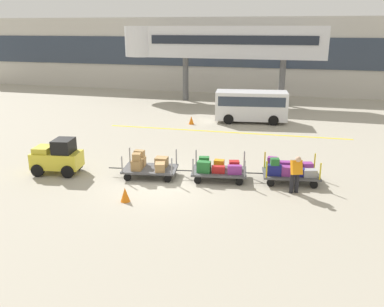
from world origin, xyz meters
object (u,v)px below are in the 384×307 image
at_px(baggage_tug, 57,157).
at_px(baggage_handler, 296,173).
at_px(safety_cone_near, 191,120).
at_px(safety_cone_far, 125,195).
at_px(baggage_cart_lead, 149,165).
at_px(baggage_cart_middle, 218,169).
at_px(baggage_cart_tail, 289,170).
at_px(shuttle_van, 251,104).

bearing_deg(baggage_tug, baggage_handler, 2.46).
xyz_separation_m(safety_cone_near, safety_cone_far, (1.09, -13.00, 0.00)).
relative_size(baggage_cart_lead, baggage_cart_middle, 1.00).
xyz_separation_m(baggage_tug, baggage_handler, (10.25, 0.44, 0.11)).
bearing_deg(baggage_cart_lead, baggage_cart_tail, 9.25).
height_order(baggage_handler, safety_cone_far, baggage_handler).
xyz_separation_m(baggage_cart_lead, safety_cone_far, (0.13, -2.74, -0.25)).
bearing_deg(shuttle_van, baggage_cart_lead, -103.07).
xyz_separation_m(baggage_cart_lead, shuttle_van, (2.79, 12.04, 0.71)).
height_order(baggage_tug, baggage_cart_tail, baggage_tug).
height_order(baggage_cart_middle, baggage_cart_tail, baggage_cart_tail).
bearing_deg(safety_cone_near, shuttle_van, 25.39).
relative_size(baggage_cart_tail, safety_cone_far, 5.60).
xyz_separation_m(baggage_tug, baggage_cart_middle, (7.02, 1.14, -0.27)).
height_order(baggage_tug, safety_cone_near, baggage_tug).
bearing_deg(baggage_handler, safety_cone_near, 124.31).
bearing_deg(baggage_cart_lead, baggage_tug, -170.58).
height_order(baggage_cart_middle, safety_cone_near, baggage_cart_middle).
bearing_deg(shuttle_van, safety_cone_far, -100.21).
distance_m(baggage_cart_tail, shuttle_van, 11.53).
height_order(baggage_tug, baggage_handler, baggage_tug).
xyz_separation_m(baggage_tug, safety_cone_far, (4.17, -2.07, -0.48)).
distance_m(baggage_cart_tail, safety_cone_near, 11.56).
bearing_deg(baggage_cart_tail, safety_cone_near, 126.51).
height_order(baggage_cart_lead, baggage_cart_tail, baggage_cart_lead).
distance_m(baggage_tug, baggage_cart_tail, 10.10).
bearing_deg(baggage_cart_middle, safety_cone_far, -131.56).
bearing_deg(baggage_cart_tail, baggage_cart_lead, -170.75).
xyz_separation_m(baggage_cart_middle, safety_cone_far, (-2.85, -3.21, -0.21)).
distance_m(baggage_cart_lead, safety_cone_far, 2.76).
relative_size(baggage_cart_middle, safety_cone_far, 5.60).
relative_size(baggage_cart_middle, shuttle_van, 0.61).
bearing_deg(safety_cone_far, baggage_tug, 153.58).
relative_size(baggage_cart_lead, safety_cone_near, 5.60).
distance_m(safety_cone_near, safety_cone_far, 13.05).
relative_size(baggage_cart_middle, baggage_handler, 1.97).
xyz_separation_m(baggage_cart_lead, baggage_cart_tail, (5.92, 0.97, -0.01)).
bearing_deg(baggage_cart_lead, baggage_handler, -2.13).
bearing_deg(baggage_cart_middle, baggage_handler, -12.19).
xyz_separation_m(baggage_tug, shuttle_van, (6.84, 12.71, 0.48)).
xyz_separation_m(baggage_cart_tail, safety_cone_near, (-6.88, 9.29, -0.25)).
bearing_deg(baggage_tug, baggage_cart_middle, 9.20).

